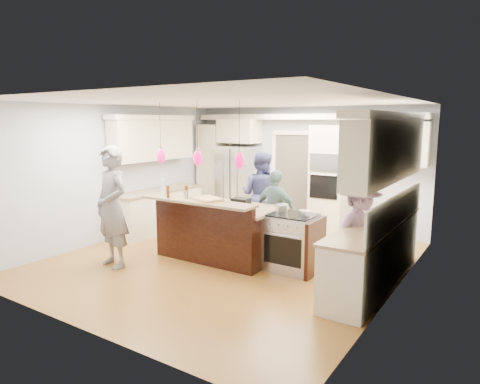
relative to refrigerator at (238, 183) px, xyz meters
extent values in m
plane|color=#B07730|center=(1.55, -2.64, -0.90)|extent=(6.00, 6.00, 0.00)
cube|color=#B2BCC6|center=(1.55, 0.36, 0.45)|extent=(5.50, 0.04, 2.70)
cube|color=#B2BCC6|center=(1.55, -5.64, 0.45)|extent=(5.50, 0.04, 2.70)
cube|color=#B2BCC6|center=(-1.20, -2.64, 0.45)|extent=(0.04, 6.00, 2.70)
cube|color=#B2BCC6|center=(4.30, -2.64, 0.45)|extent=(0.04, 6.00, 2.70)
cube|color=white|center=(1.55, -2.64, 1.80)|extent=(5.50, 6.00, 0.04)
cube|color=#B7B7BC|center=(0.00, 0.00, 0.00)|extent=(0.90, 0.70, 1.80)
cube|color=beige|center=(2.30, 0.03, 0.25)|extent=(0.72, 0.64, 2.30)
cube|color=black|center=(2.30, -0.30, 0.65)|extent=(0.60, 0.02, 0.35)
cube|color=black|center=(2.30, -0.30, 0.15)|extent=(0.60, 0.02, 0.50)
cylinder|color=#B7B7BC|center=(2.30, -0.33, 0.40)|extent=(0.55, 0.02, 0.02)
cube|color=beige|center=(-0.80, 0.06, 0.25)|extent=(0.60, 0.58, 2.30)
cube|color=beige|center=(0.00, 0.06, 1.25)|extent=(0.95, 0.58, 0.55)
cube|color=beige|center=(3.35, 0.18, 1.05)|extent=(1.70, 0.35, 0.85)
cube|color=beige|center=(1.55, 0.16, 1.58)|extent=(5.30, 0.38, 0.12)
cube|color=#4C443A|center=(1.30, 0.35, 0.15)|extent=(0.90, 0.06, 2.10)
cube|color=white|center=(1.30, 0.31, 1.23)|extent=(1.04, 0.06, 0.10)
cube|color=beige|center=(3.95, -2.34, -0.46)|extent=(0.60, 3.00, 0.88)
cube|color=tan|center=(3.95, -2.34, 0.00)|extent=(0.64, 3.05, 0.04)
cube|color=beige|center=(4.07, -2.34, 1.08)|extent=(0.35, 3.00, 0.85)
cube|color=beige|center=(4.06, -2.34, 1.56)|extent=(0.37, 3.10, 0.10)
cube|color=beige|center=(-0.85, -1.84, -0.46)|extent=(0.60, 2.20, 0.88)
cube|color=tan|center=(-0.85, -1.84, 0.00)|extent=(0.64, 2.25, 0.04)
cube|color=beige|center=(-0.97, -1.84, 1.08)|extent=(0.35, 2.20, 0.85)
cube|color=beige|center=(-0.96, -1.84, 1.56)|extent=(0.37, 2.30, 0.10)
cube|color=black|center=(1.30, -2.49, -0.46)|extent=(2.00, 1.00, 0.88)
cube|color=tan|center=(1.30, -2.49, 0.00)|extent=(2.10, 1.10, 0.04)
cube|color=black|center=(1.30, -3.05, -0.36)|extent=(2.00, 0.12, 1.08)
cube|color=tan|center=(1.30, -3.19, 0.20)|extent=(2.10, 0.42, 0.04)
cube|color=black|center=(1.67, -2.44, 0.10)|extent=(0.31, 0.26, 0.15)
cube|color=#B7B7BC|center=(2.68, -2.49, -0.45)|extent=(0.76, 0.66, 0.90)
cube|color=black|center=(2.68, -2.83, -0.50)|extent=(0.65, 0.01, 0.45)
cube|color=black|center=(2.68, -2.49, 0.01)|extent=(0.72, 0.59, 0.02)
cube|color=black|center=(3.09, -2.49, -0.46)|extent=(0.06, 0.71, 0.88)
cylinder|color=black|center=(0.50, -3.15, 1.43)|extent=(0.01, 0.01, 0.75)
ellipsoid|color=#BC0B4E|center=(0.50, -3.15, 0.90)|extent=(0.15, 0.15, 0.26)
cylinder|color=black|center=(1.30, -3.15, 1.43)|extent=(0.01, 0.01, 0.75)
ellipsoid|color=#BC0B4E|center=(1.30, -3.15, 0.90)|extent=(0.15, 0.15, 0.26)
cylinder|color=black|center=(2.10, -3.15, 1.43)|extent=(0.01, 0.01, 0.75)
ellipsoid|color=#BC0B4E|center=(2.10, -3.15, 0.90)|extent=(0.15, 0.15, 0.26)
imported|color=slate|center=(0.13, -3.93, 0.10)|extent=(0.80, 0.60, 2.00)
imported|color=navy|center=(1.25, -1.04, -0.01)|extent=(0.92, 0.75, 1.78)
imported|color=slate|center=(2.00, -1.79, -0.14)|extent=(0.93, 0.47, 1.52)
imported|color=#93759E|center=(3.80, -2.60, -0.11)|extent=(0.87, 1.15, 1.58)
cube|color=olive|center=(3.95, -2.95, -0.89)|extent=(0.70, 0.93, 0.01)
cylinder|color=silver|center=(0.58, -3.22, 0.37)|extent=(0.08, 0.08, 0.30)
cylinder|color=#4B2A0D|center=(0.50, -3.15, 0.34)|extent=(0.06, 0.06, 0.24)
cylinder|color=#4B2A0D|center=(0.77, -3.30, 0.32)|extent=(0.06, 0.06, 0.21)
cylinder|color=#4B2A0D|center=(1.06, -3.15, 0.33)|extent=(0.07, 0.07, 0.22)
cylinder|color=#B7B7BC|center=(1.04, -3.16, 0.29)|extent=(0.08, 0.08, 0.13)
cube|color=tan|center=(1.45, -3.11, 0.24)|extent=(0.59, 0.51, 0.04)
cylinder|color=#B7B7BC|center=(2.44, -2.39, 0.08)|extent=(0.21, 0.21, 0.12)
cylinder|color=#B7B7BC|center=(2.89, -2.49, 0.06)|extent=(0.18, 0.18, 0.09)
camera|label=1|loc=(5.62, -8.51, 1.49)|focal=32.00mm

